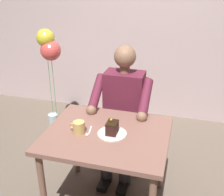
% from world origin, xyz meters
% --- Properties ---
extents(cafe_rear_panel, '(6.40, 0.12, 3.00)m').
position_xyz_m(cafe_rear_panel, '(0.00, -1.81, 1.50)').
color(cafe_rear_panel, beige).
rests_on(cafe_rear_panel, ground).
extents(dining_table, '(0.94, 0.77, 0.71)m').
position_xyz_m(dining_table, '(0.00, 0.00, 0.62)').
color(dining_table, '#875A4E').
rests_on(dining_table, ground).
extents(chair, '(0.42, 0.42, 0.91)m').
position_xyz_m(chair, '(0.00, -0.67, 0.51)').
color(chair, '#976150').
rests_on(chair, ground).
extents(seated_person, '(0.53, 0.58, 1.25)m').
position_xyz_m(seated_person, '(0.00, -0.49, 0.65)').
color(seated_person, maroon).
rests_on(seated_person, ground).
extents(dessert_plate, '(0.22, 0.22, 0.01)m').
position_xyz_m(dessert_plate, '(-0.05, 0.01, 0.72)').
color(dessert_plate, silver).
rests_on(dessert_plate, dining_table).
extents(cake_slice, '(0.08, 0.11, 0.12)m').
position_xyz_m(cake_slice, '(-0.04, 0.01, 0.77)').
color(cake_slice, '#331816').
rests_on(cake_slice, dessert_plate).
extents(coffee_cup, '(0.12, 0.09, 0.10)m').
position_xyz_m(coffee_cup, '(0.20, 0.06, 0.76)').
color(coffee_cup, tan).
rests_on(coffee_cup, dining_table).
extents(dessert_spoon, '(0.03, 0.14, 0.01)m').
position_xyz_m(dessert_spoon, '(0.13, 0.04, 0.72)').
color(dessert_spoon, silver).
rests_on(dessert_spoon, dining_table).
extents(balloon_display, '(0.27, 0.26, 1.26)m').
position_xyz_m(balloon_display, '(0.98, -1.03, 0.96)').
color(balloon_display, '#B2C1C6').
rests_on(balloon_display, ground).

